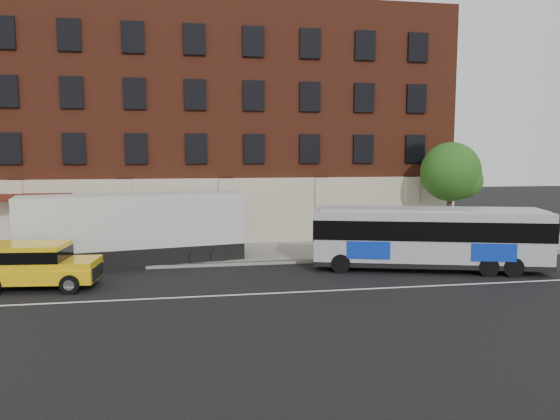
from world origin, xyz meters
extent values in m
plane|color=black|center=(0.00, 0.00, 0.00)|extent=(120.00, 120.00, 0.00)
cube|color=gray|center=(0.00, 9.00, 0.07)|extent=(60.00, 6.00, 0.15)
cube|color=gray|center=(0.00, 6.00, 0.07)|extent=(60.00, 0.25, 0.15)
cube|color=silver|center=(0.00, 0.50, 0.01)|extent=(60.00, 0.12, 0.01)
cube|color=maroon|center=(0.00, 17.00, 7.65)|extent=(30.00, 10.00, 15.00)
cube|color=beige|center=(0.00, 11.85, 2.15)|extent=(30.00, 0.35, 4.00)
cube|color=#4F180E|center=(-11.00, 11.00, 3.25)|extent=(4.20, 2.20, 0.30)
cube|color=beige|center=(-12.00, 11.75, 2.15)|extent=(0.90, 0.55, 4.00)
cube|color=beige|center=(-6.00, 11.75, 2.15)|extent=(0.90, 0.55, 4.00)
cube|color=beige|center=(0.00, 11.75, 2.15)|extent=(0.90, 0.55, 4.00)
cube|color=beige|center=(6.00, 11.75, 2.15)|extent=(0.90, 0.55, 4.00)
cube|color=beige|center=(12.00, 11.75, 2.15)|extent=(0.90, 0.55, 4.00)
cube|color=black|center=(-12.25, 11.92, 5.95)|extent=(1.30, 0.20, 1.80)
cube|color=black|center=(-8.75, 11.92, 5.95)|extent=(1.30, 0.20, 1.80)
cube|color=black|center=(-5.25, 11.92, 5.95)|extent=(1.30, 0.20, 1.80)
cube|color=black|center=(-1.75, 11.92, 5.95)|extent=(1.30, 0.20, 1.80)
cube|color=black|center=(1.75, 11.92, 5.95)|extent=(1.30, 0.20, 1.80)
cube|color=black|center=(5.25, 11.92, 5.95)|extent=(1.30, 0.20, 1.80)
cube|color=black|center=(8.75, 11.92, 5.95)|extent=(1.30, 0.20, 1.80)
cube|color=black|center=(12.25, 11.92, 5.95)|extent=(1.30, 0.20, 1.80)
cube|color=black|center=(-12.25, 11.92, 9.15)|extent=(1.30, 0.20, 1.80)
cube|color=black|center=(-8.75, 11.92, 9.15)|extent=(1.30, 0.20, 1.80)
cube|color=black|center=(-5.25, 11.92, 9.15)|extent=(1.30, 0.20, 1.80)
cube|color=black|center=(-1.75, 11.92, 9.15)|extent=(1.30, 0.20, 1.80)
cube|color=black|center=(1.75, 11.92, 9.15)|extent=(1.30, 0.20, 1.80)
cube|color=black|center=(5.25, 11.92, 9.15)|extent=(1.30, 0.20, 1.80)
cube|color=black|center=(8.75, 11.92, 9.15)|extent=(1.30, 0.20, 1.80)
cube|color=black|center=(12.25, 11.92, 9.15)|extent=(1.30, 0.20, 1.80)
cube|color=black|center=(-12.25, 11.92, 12.35)|extent=(1.30, 0.20, 1.80)
cube|color=black|center=(-8.75, 11.92, 12.35)|extent=(1.30, 0.20, 1.80)
cube|color=black|center=(-5.25, 11.92, 12.35)|extent=(1.30, 0.20, 1.80)
cube|color=black|center=(-1.75, 11.92, 12.35)|extent=(1.30, 0.20, 1.80)
cube|color=black|center=(1.75, 11.92, 12.35)|extent=(1.30, 0.20, 1.80)
cube|color=black|center=(5.25, 11.92, 12.35)|extent=(1.30, 0.20, 1.80)
cube|color=black|center=(8.75, 11.92, 12.35)|extent=(1.30, 0.20, 1.80)
cube|color=black|center=(12.25, 11.92, 12.35)|extent=(1.30, 0.20, 1.80)
cube|color=black|center=(-10.50, 11.78, 1.75)|extent=(2.60, 0.15, 2.80)
cube|color=black|center=(-4.50, 11.78, 1.75)|extent=(2.60, 0.15, 2.80)
cube|color=black|center=(1.50, 11.78, 1.75)|extent=(2.60, 0.15, 2.80)
cube|color=black|center=(7.50, 11.78, 1.75)|extent=(2.60, 0.15, 2.80)
cylinder|color=slate|center=(-8.50, 6.20, 1.25)|extent=(0.07, 0.07, 2.50)
cube|color=white|center=(-8.50, 6.05, 2.05)|extent=(0.30, 0.03, 0.40)
cube|color=white|center=(-8.50, 6.05, 1.55)|extent=(0.30, 0.03, 0.35)
cylinder|color=#332719|center=(13.50, 9.50, 1.65)|extent=(0.32, 0.32, 3.00)
sphere|color=#224F16|center=(13.50, 9.50, 4.55)|extent=(3.60, 3.60, 3.60)
sphere|color=#224F16|center=(14.20, 9.10, 4.05)|extent=(2.20, 2.20, 2.20)
sphere|color=#224F16|center=(12.90, 9.90, 4.15)|extent=(2.00, 2.00, 2.00)
cube|color=#A1A4AC|center=(9.23, 3.39, 1.63)|extent=(11.25, 5.18, 2.62)
cube|color=black|center=(9.23, 3.39, 0.41)|extent=(11.31, 5.23, 0.23)
cube|color=#A1A4AC|center=(9.23, 3.39, 2.99)|extent=(10.65, 4.76, 0.11)
cube|color=black|center=(9.23, 3.39, 2.07)|extent=(11.34, 5.27, 0.92)
cube|color=#0B2CAD|center=(6.08, 3.04, 1.15)|extent=(1.96, 0.58, 0.83)
cube|color=#0B2CAD|center=(12.21, 3.78, 1.15)|extent=(1.96, 0.58, 0.83)
cylinder|color=black|center=(4.88, 3.52, 0.46)|extent=(0.96, 0.51, 0.92)
cylinder|color=black|center=(5.43, 5.52, 0.46)|extent=(0.96, 0.51, 0.92)
cylinder|color=black|center=(11.44, 1.70, 0.46)|extent=(0.96, 0.51, 0.92)
cylinder|color=black|center=(11.99, 3.70, 0.46)|extent=(0.96, 0.51, 0.92)
cylinder|color=black|center=(12.50, 1.40, 0.46)|extent=(0.96, 0.51, 0.92)
cylinder|color=black|center=(13.06, 3.40, 0.46)|extent=(0.96, 0.51, 0.92)
cube|color=yellow|center=(-8.44, 2.90, 0.64)|extent=(4.92, 2.44, 0.59)
cube|color=yellow|center=(-8.98, 2.95, 1.43)|extent=(3.44, 2.25, 0.99)
cube|color=black|center=(-8.98, 2.95, 1.48)|extent=(3.48, 2.29, 0.49)
cube|color=yellow|center=(-6.81, 2.74, 1.09)|extent=(1.66, 2.02, 0.30)
cube|color=black|center=(-6.05, 2.66, 0.69)|extent=(0.21, 1.58, 0.54)
cylinder|color=black|center=(-7.01, 1.78, 0.40)|extent=(0.81, 0.35, 0.79)
cylinder|color=silver|center=(-7.01, 1.78, 0.40)|extent=(0.46, 0.34, 0.44)
cylinder|color=black|center=(-6.82, 3.71, 0.40)|extent=(0.81, 0.35, 0.79)
cylinder|color=silver|center=(-6.82, 3.71, 0.40)|extent=(0.46, 0.34, 0.44)
cylinder|color=black|center=(-9.87, 4.01, 0.40)|extent=(0.81, 0.35, 0.79)
cylinder|color=silver|center=(-9.87, 4.01, 0.40)|extent=(0.46, 0.34, 0.44)
cube|color=black|center=(-4.95, 6.88, 0.50)|extent=(11.13, 4.05, 1.00)
cube|color=silver|center=(-4.95, 6.88, 2.32)|extent=(11.14, 4.08, 2.64)
cylinder|color=black|center=(-8.80, 5.14, 0.45)|extent=(0.94, 0.41, 0.91)
cylinder|color=black|center=(-9.16, 7.20, 0.45)|extent=(0.94, 0.41, 0.91)
cylinder|color=black|center=(-7.73, 5.33, 0.45)|extent=(0.94, 0.41, 0.91)
cylinder|color=black|center=(-8.09, 7.39, 0.45)|extent=(0.94, 0.41, 0.91)
cylinder|color=black|center=(-1.81, 6.37, 0.45)|extent=(0.94, 0.41, 0.91)
cylinder|color=black|center=(-2.18, 8.43, 0.45)|extent=(0.94, 0.41, 0.91)
cylinder|color=black|center=(-0.74, 6.56, 0.45)|extent=(0.94, 0.41, 0.91)
cylinder|color=black|center=(-1.10, 8.62, 0.45)|extent=(0.94, 0.41, 0.91)
camera|label=1|loc=(-2.04, -19.88, 5.73)|focal=33.23mm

